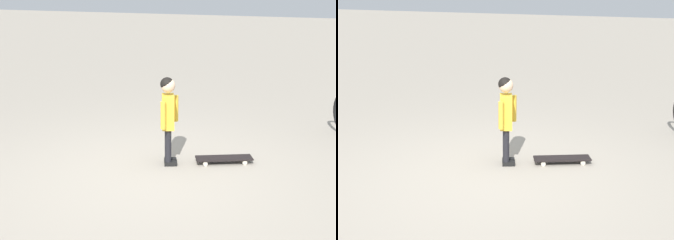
{
  "view_description": "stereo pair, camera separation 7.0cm",
  "coord_description": "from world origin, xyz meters",
  "views": [
    {
      "loc": [
        4.63,
        2.0,
        2.14
      ],
      "look_at": [
        -0.45,
        0.04,
        0.55
      ],
      "focal_mm": 51.67,
      "sensor_mm": 36.0,
      "label": 1
    },
    {
      "loc": [
        4.6,
        2.07,
        2.14
      ],
      "look_at": [
        -0.45,
        0.04,
        0.55
      ],
      "focal_mm": 51.67,
      "sensor_mm": 36.0,
      "label": 2
    }
  ],
  "objects": [
    {
      "name": "ground_plane",
      "position": [
        0.0,
        0.0,
        0.0
      ],
      "size": [
        50.0,
        50.0,
        0.0
      ],
      "primitive_type": "plane",
      "color": "#9E9384"
    },
    {
      "name": "child_person",
      "position": [
        -0.45,
        0.04,
        0.66
      ],
      "size": [
        0.41,
        0.24,
        1.06
      ],
      "color": "black",
      "rests_on": "ground"
    },
    {
      "name": "skateboard",
      "position": [
        -0.72,
        0.67,
        0.06
      ],
      "size": [
        0.47,
        0.7,
        0.07
      ],
      "color": "black",
      "rests_on": "ground"
    }
  ]
}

